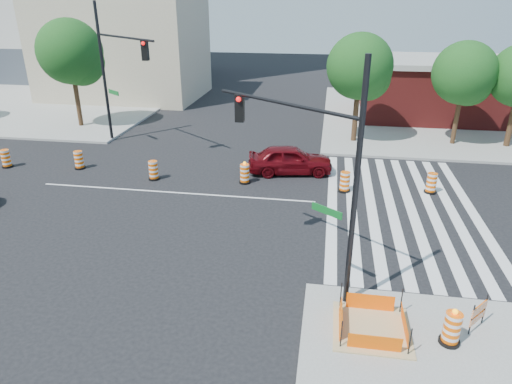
% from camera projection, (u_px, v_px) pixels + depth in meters
% --- Properties ---
extents(ground, '(120.00, 120.00, 0.00)m').
position_uv_depth(ground, '(174.00, 193.00, 22.77)').
color(ground, black).
rests_on(ground, ground).
extents(sidewalk_ne, '(22.00, 22.00, 0.15)m').
position_uv_depth(sidewalk_ne, '(464.00, 118.00, 36.38)').
color(sidewalk_ne, gray).
rests_on(sidewalk_ne, ground).
extents(sidewalk_nw, '(22.00, 22.00, 0.15)m').
position_uv_depth(sidewalk_nw, '(49.00, 102.00, 41.71)').
color(sidewalk_nw, gray).
rests_on(sidewalk_nw, ground).
extents(crosswalk_east, '(6.75, 13.50, 0.01)m').
position_uv_depth(crosswalk_east, '(401.00, 208.00, 21.14)').
color(crosswalk_east, silver).
rests_on(crosswalk_east, ground).
extents(lane_centerline, '(14.00, 0.12, 0.01)m').
position_uv_depth(lane_centerline, '(174.00, 192.00, 22.76)').
color(lane_centerline, silver).
rests_on(lane_centerline, ground).
extents(excavation_pit, '(2.20, 2.20, 0.90)m').
position_uv_depth(excavation_pit, '(372.00, 327.00, 13.19)').
color(excavation_pit, tan).
rests_on(excavation_pit, ground).
extents(brick_storefront, '(16.50, 8.50, 4.60)m').
position_uv_depth(brick_storefront, '(469.00, 89.00, 35.49)').
color(brick_storefront, maroon).
rests_on(brick_storefront, ground).
extents(beige_midrise, '(14.00, 10.00, 10.00)m').
position_uv_depth(beige_midrise, '(123.00, 43.00, 42.49)').
color(beige_midrise, '#B6A98B').
rests_on(beige_midrise, ground).
extents(red_coupe, '(4.85, 2.63, 1.57)m').
position_uv_depth(red_coupe, '(290.00, 160.00, 24.98)').
color(red_coupe, '#54070C').
rests_on(red_coupe, ground).
extents(signal_pole_se, '(4.71, 3.46, 7.56)m').
position_uv_depth(signal_pole_se, '(313.00, 155.00, 13.73)').
color(signal_pole_se, black).
rests_on(signal_pole_se, ground).
extents(signal_pole_nw, '(5.25, 4.13, 8.63)m').
position_uv_depth(signal_pole_nw, '(115.00, 63.00, 27.70)').
color(signal_pole_nw, black).
rests_on(signal_pole_nw, ground).
extents(pit_drum, '(0.58, 0.58, 1.14)m').
position_uv_depth(pit_drum, '(452.00, 329.00, 12.53)').
color(pit_drum, black).
rests_on(pit_drum, ground).
extents(barricade, '(0.59, 0.66, 1.00)m').
position_uv_depth(barricade, '(479.00, 313.00, 13.04)').
color(barricade, '#FB5D05').
rests_on(barricade, ground).
extents(tree_north_b, '(4.53, 4.53, 7.70)m').
position_uv_depth(tree_north_b, '(71.00, 55.00, 32.07)').
color(tree_north_b, '#382314').
rests_on(tree_north_b, ground).
extents(tree_north_c, '(4.14, 4.14, 7.04)m').
position_uv_depth(tree_north_c, '(360.00, 70.00, 28.70)').
color(tree_north_c, '#382314').
rests_on(tree_north_c, ground).
extents(tree_north_d, '(3.88, 3.88, 6.60)m').
position_uv_depth(tree_north_d, '(464.00, 77.00, 28.19)').
color(tree_north_d, '#382314').
rests_on(tree_north_d, ground).
extents(median_drum_0, '(0.60, 0.60, 1.02)m').
position_uv_depth(median_drum_0, '(6.00, 159.00, 25.95)').
color(median_drum_0, black).
rests_on(median_drum_0, ground).
extents(median_drum_1, '(0.60, 0.60, 1.02)m').
position_uv_depth(median_drum_1, '(79.00, 160.00, 25.74)').
color(median_drum_1, black).
rests_on(median_drum_1, ground).
extents(median_drum_2, '(0.60, 0.60, 1.02)m').
position_uv_depth(median_drum_2, '(153.00, 171.00, 24.22)').
color(median_drum_2, black).
rests_on(median_drum_2, ground).
extents(median_drum_3, '(0.60, 0.60, 1.18)m').
position_uv_depth(median_drum_3, '(245.00, 174.00, 23.75)').
color(median_drum_3, black).
rests_on(median_drum_3, ground).
extents(median_drum_4, '(0.60, 0.60, 1.02)m').
position_uv_depth(median_drum_4, '(345.00, 183.00, 22.72)').
color(median_drum_4, black).
rests_on(median_drum_4, ground).
extents(median_drum_5, '(0.60, 0.60, 1.02)m').
position_uv_depth(median_drum_5, '(431.00, 184.00, 22.57)').
color(median_drum_5, black).
rests_on(median_drum_5, ground).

